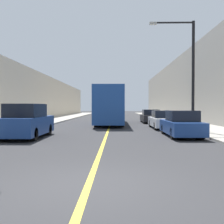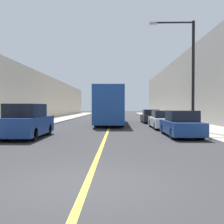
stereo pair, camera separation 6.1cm
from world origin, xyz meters
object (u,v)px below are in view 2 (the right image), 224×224
car_right_near (181,125)px  car_right_mid (163,120)px  street_lamp_right (189,67)px  car_right_far (151,117)px  parked_suv_left (27,122)px  bus (110,105)px

car_right_near → car_right_mid: 5.70m
street_lamp_right → car_right_far: bearing=97.2°
car_right_near → street_lamp_right: bearing=67.0°
parked_suv_left → car_right_far: bearing=58.0°
car_right_mid → car_right_far: (-0.04, 7.45, -0.00)m
car_right_far → street_lamp_right: size_ratio=0.60×
parked_suv_left → car_right_mid: (8.75, 6.47, -0.22)m
bus → street_lamp_right: (5.64, -8.34, 2.60)m
parked_suv_left → car_right_near: parked_suv_left is taller
bus → car_right_near: bus is taller
bus → car_right_mid: bus is taller
car_right_far → street_lamp_right: (1.31, -10.33, 3.82)m
car_right_near → street_lamp_right: 4.86m
parked_suv_left → car_right_mid: 10.89m
bus → car_right_mid: bearing=-51.3°
parked_suv_left → car_right_far: size_ratio=1.01×
bus → car_right_mid: 7.10m
car_right_mid → car_right_far: 7.45m
car_right_near → parked_suv_left: bearing=-175.0°
car_right_near → street_lamp_right: (1.19, 2.81, 3.79)m
car_right_near → car_right_mid: bearing=90.7°
car_right_near → car_right_far: 13.15m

